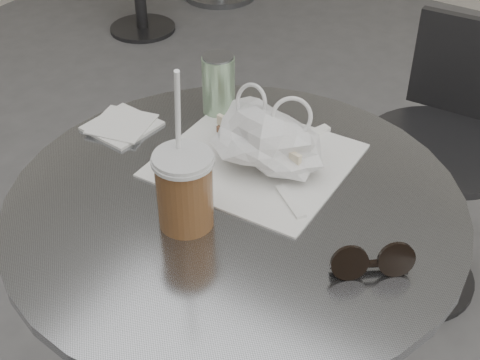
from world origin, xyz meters
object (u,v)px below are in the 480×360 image
Objects in this scene: drink_can at (219,85)px; sunglasses at (372,263)px; cafe_table at (236,312)px; iced_coffee at (185,189)px; banh_mi at (264,139)px; chair_far at (437,182)px.

sunglasses is at bearing -28.95° from drink_can.
iced_coffee is (-0.03, -0.09, 0.34)m from cafe_table.
banh_mi reaches higher than cafe_table.
sunglasses is (0.29, 0.06, -0.05)m from iced_coffee.
chair_far is 2.70× the size of iced_coffee.
banh_mi is 1.93× the size of drink_can.
iced_coffee reaches higher than drink_can.
banh_mi is at bearing 110.66° from sunglasses.
banh_mi is 0.18m from drink_can.
cafe_table is 0.80m from chair_far.
banh_mi reaches higher than chair_far.
iced_coffee is at bearing -108.69° from cafe_table.
sunglasses is (0.28, -0.16, -0.02)m from banh_mi.
chair_far is (0.13, 0.78, -0.13)m from cafe_table.
banh_mi is 2.15× the size of sunglasses.
sunglasses reaches higher than cafe_table.
chair_far is 0.80m from banh_mi.
sunglasses is (0.26, -0.03, 0.30)m from cafe_table.
cafe_table is 0.43m from drink_can.
sunglasses is at bearing -7.14° from cafe_table.
chair_far is at bearing 80.78° from cafe_table.
iced_coffee is 2.54× the size of sunglasses.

